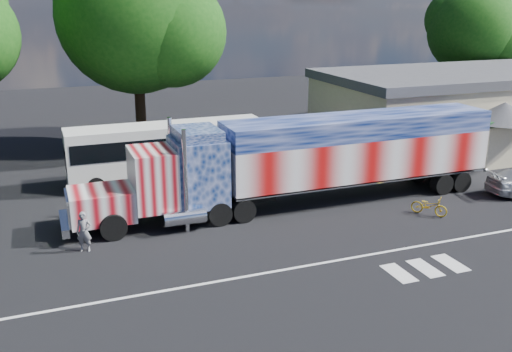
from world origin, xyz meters
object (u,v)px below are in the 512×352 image
object	(u,v)px
woman	(84,232)
bicycle	(429,206)
coach_bus	(168,151)
tree_far_ne	(474,30)
semi_truck	(311,158)
tree_n_mid	(138,16)

from	to	relation	value
woman	bicycle	xyz separation A→B (m)	(15.76, -1.60, -0.39)
coach_bus	tree_far_ne	world-z (taller)	tree_far_ne
woman	tree_far_ne	world-z (taller)	tree_far_ne
semi_truck	bicycle	size ratio (longest dim) A/B	12.58
semi_truck	coach_bus	distance (m)	8.71
coach_bus	woman	bearing A→B (deg)	-122.53
bicycle	tree_n_mid	size ratio (longest dim) A/B	0.12
bicycle	tree_far_ne	distance (m)	28.25
woman	bicycle	size ratio (longest dim) A/B	0.98
semi_truck	tree_n_mid	distance (m)	16.65
tree_n_mid	coach_bus	bearing A→B (deg)	-90.39
semi_truck	tree_n_mid	xyz separation A→B (m)	(-5.72, 14.23, 6.47)
semi_truck	tree_far_ne	world-z (taller)	tree_far_ne
woman	tree_far_ne	distance (m)	39.69
semi_truck	bicycle	xyz separation A→B (m)	(4.64, -3.50, -1.94)
bicycle	tree_far_ne	world-z (taller)	tree_far_ne
bicycle	tree_n_mid	world-z (taller)	tree_n_mid
semi_truck	bicycle	world-z (taller)	semi_truck
coach_bus	tree_far_ne	xyz separation A→B (m)	(29.29, 9.84, 5.70)
coach_bus	semi_truck	bearing A→B (deg)	-48.36
coach_bus	tree_far_ne	distance (m)	31.42
coach_bus	tree_n_mid	distance (m)	10.56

